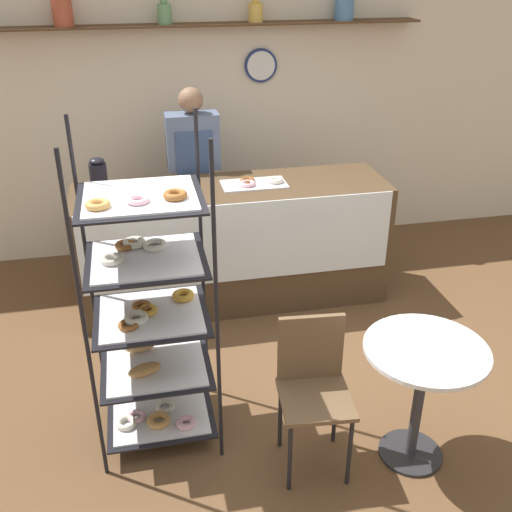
% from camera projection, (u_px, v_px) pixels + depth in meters
% --- Properties ---
extents(ground_plane, '(14.00, 14.00, 0.00)m').
position_uv_depth(ground_plane, '(272.00, 406.00, 3.84)').
color(ground_plane, brown).
extents(back_wall, '(10.00, 0.30, 2.70)m').
position_uv_depth(back_wall, '(210.00, 104.00, 5.40)').
color(back_wall, beige).
rests_on(back_wall, ground_plane).
extents(display_counter, '(2.44, 0.70, 0.99)m').
position_uv_depth(display_counter, '(233.00, 244.00, 4.82)').
color(display_counter, '#4C3823').
rests_on(display_counter, ground_plane).
extents(pastry_rack, '(0.67, 0.60, 1.87)m').
position_uv_depth(pastry_rack, '(150.00, 315.00, 3.29)').
color(pastry_rack, black).
rests_on(pastry_rack, ground_plane).
extents(person_worker, '(0.43, 0.23, 1.64)m').
position_uv_depth(person_worker, '(194.00, 177.00, 5.05)').
color(person_worker, '#282833').
rests_on(person_worker, ground_plane).
extents(cafe_table, '(0.66, 0.66, 0.75)m').
position_uv_depth(cafe_table, '(422.00, 377.00, 3.22)').
color(cafe_table, '#262628').
rests_on(cafe_table, ground_plane).
extents(cafe_chair, '(0.41, 0.41, 0.88)m').
position_uv_depth(cafe_chair, '(313.00, 378.00, 3.24)').
color(cafe_chair, black).
rests_on(cafe_chair, ground_plane).
extents(coffee_carafe, '(0.12, 0.12, 0.32)m').
position_uv_depth(coffee_carafe, '(99.00, 180.00, 4.29)').
color(coffee_carafe, black).
rests_on(coffee_carafe, display_counter).
extents(donut_tray_counter, '(0.50, 0.26, 0.05)m').
position_uv_depth(donut_tray_counter, '(256.00, 183.00, 4.63)').
color(donut_tray_counter, silver).
rests_on(donut_tray_counter, display_counter).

